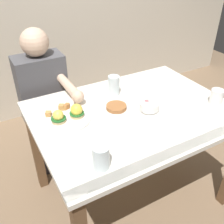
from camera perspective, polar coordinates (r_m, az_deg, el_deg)
The scene contains 10 objects.
ground_plane at distance 2.07m, azimuth 3.93°, elevation -17.18°, with size 6.00×6.00×0.00m, color #7F664C.
dining_table at distance 1.63m, azimuth 4.76°, elevation -2.84°, with size 1.20×0.90×0.74m.
eggs_benedict_plate at distance 1.49m, azimuth -9.75°, elevation -0.87°, with size 0.27×0.27×0.09m.
fruit_bowl at distance 1.57m, azimuth 8.20°, elevation 1.27°, with size 0.12×0.12×0.06m.
coffee_mug at distance 1.74m, azimuth 22.16°, elevation 3.25°, with size 0.11×0.08×0.09m.
fork at distance 1.91m, azimuth 11.13°, elevation 6.18°, with size 0.13×0.11×0.00m.
water_glass_near at distance 1.16m, azimuth -2.45°, elevation -10.21°, with size 0.08×0.08×0.12m.
water_glass_far at distance 1.71m, azimuth 0.40°, elevation 5.60°, with size 0.08×0.08×0.13m.
side_plate at distance 1.56m, azimuth 0.96°, elevation 0.81°, with size 0.20×0.20×0.04m.
diner_person at distance 1.96m, azimuth -14.60°, elevation 3.43°, with size 0.34×0.54×1.14m.
Camera 1 is at (-0.76, -1.08, 1.59)m, focal length 41.41 mm.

